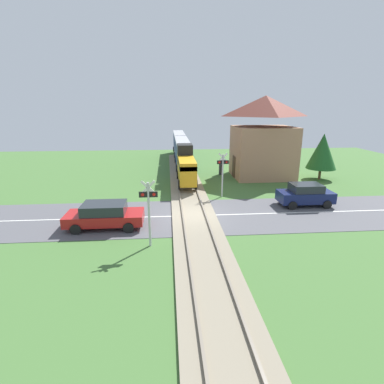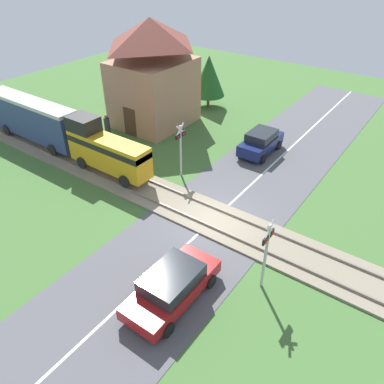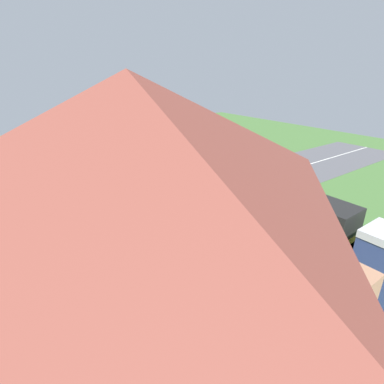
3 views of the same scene
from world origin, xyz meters
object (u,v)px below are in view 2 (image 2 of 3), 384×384
Objects in this scene: car_far_side at (261,142)px; crossing_signal_west_approach at (267,247)px; crossing_signal_east_approach at (181,143)px; train at (20,114)px; car_near_crossing at (172,285)px; pedestrian_by_station at (107,126)px; station_building at (153,75)px.

crossing_signal_west_approach reaches higher than car_far_side.
crossing_signal_east_approach is at bearing 154.38° from car_far_side.
car_far_side is 1.10× the size of crossing_signal_west_approach.
train is 18.50m from car_near_crossing.
crossing_signal_east_approach reaches higher than car_far_side.
train is 5.21× the size of car_near_crossing.
train is 13.82× the size of pedestrian_by_station.
pedestrian_by_station is (9.10, 13.21, -0.01)m from car_near_crossing.
car_near_crossing is 0.57× the size of station_building.
car_near_crossing is (-5.28, -17.70, -1.12)m from train.
station_building is 5.05m from pedestrian_by_station.
pedestrian_by_station is at bearing 68.06° from crossing_signal_west_approach.
car_near_crossing is 1.29× the size of crossing_signal_west_approach.
crossing_signal_east_approach is 8.33m from station_building.
station_building is 4.66× the size of pedestrian_by_station.
crossing_signal_east_approach is (-5.45, 2.61, 1.36)m from car_far_side.
pedestrian_by_station is (-4.18, 10.33, -0.06)m from car_far_side.
crossing_signal_west_approach is at bearing -111.94° from pedestrian_by_station.
car_far_side is 6.19m from crossing_signal_east_approach.
crossing_signal_west_approach is (-2.56, -20.31, 0.28)m from train.
train is at bearing 142.80° from station_building.
train is 16.87m from car_far_side.
crossing_signal_east_approach is at bearing -78.17° from train.
pedestrian_by_station is at bearing -49.57° from train.
pedestrian_by_station is (-3.82, 1.32, -3.03)m from station_building.
crossing_signal_west_approach is 9.58m from crossing_signal_east_approach.
crossing_signal_west_approach and crossing_signal_east_approach have the same top height.
pedestrian_by_station reaches higher than car_near_crossing.
car_far_side is at bearing 12.23° from car_near_crossing.
crossing_signal_east_approach is (5.11, 8.10, 0.00)m from crossing_signal_west_approach.
car_far_side is (13.28, 2.88, 0.05)m from car_near_crossing.
car_far_side is at bearing -25.62° from crossing_signal_east_approach.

